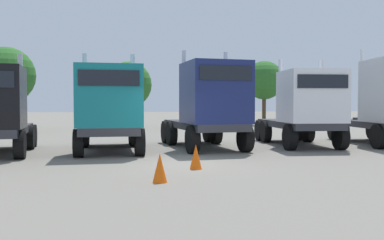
{
  "coord_description": "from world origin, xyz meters",
  "views": [
    {
      "loc": [
        -2.37,
        -13.36,
        1.9
      ],
      "look_at": [
        1.41,
        4.75,
        1.23
      ],
      "focal_mm": 39.55,
      "sensor_mm": 36.0,
      "label": 1
    }
  ],
  "objects_px": {
    "traffic_cone_near": "(196,157)",
    "semi_truck_navy": "(210,105)",
    "semi_truck_teal": "(109,108)",
    "traffic_cone_mid": "(160,168)",
    "semi_truck_white": "(305,108)"
  },
  "relations": [
    {
      "from": "traffic_cone_near",
      "to": "semi_truck_navy",
      "type": "bearing_deg",
      "value": 71.19
    },
    {
      "from": "semi_truck_teal",
      "to": "traffic_cone_near",
      "type": "xyz_separation_m",
      "value": [
        2.44,
        -4.71,
        -1.39
      ]
    },
    {
      "from": "traffic_cone_near",
      "to": "semi_truck_teal",
      "type": "bearing_deg",
      "value": 117.36
    },
    {
      "from": "traffic_cone_near",
      "to": "traffic_cone_mid",
      "type": "bearing_deg",
      "value": -124.54
    },
    {
      "from": "semi_truck_teal",
      "to": "semi_truck_navy",
      "type": "distance_m",
      "value": 4.19
    },
    {
      "from": "semi_truck_navy",
      "to": "semi_truck_white",
      "type": "bearing_deg",
      "value": 88.9
    },
    {
      "from": "semi_truck_white",
      "to": "traffic_cone_near",
      "type": "distance_m",
      "value": 8.26
    },
    {
      "from": "semi_truck_white",
      "to": "traffic_cone_mid",
      "type": "xyz_separation_m",
      "value": [
        -7.47,
        -7.22,
        -1.41
      ]
    },
    {
      "from": "semi_truck_teal",
      "to": "traffic_cone_mid",
      "type": "bearing_deg",
      "value": 10.18
    },
    {
      "from": "semi_truck_teal",
      "to": "traffic_cone_mid",
      "type": "relative_size",
      "value": 8.38
    },
    {
      "from": "semi_truck_white",
      "to": "traffic_cone_near",
      "type": "bearing_deg",
      "value": -43.08
    },
    {
      "from": "semi_truck_teal",
      "to": "traffic_cone_near",
      "type": "relative_size",
      "value": 8.21
    },
    {
      "from": "semi_truck_white",
      "to": "semi_truck_navy",
      "type": "bearing_deg",
      "value": -80.88
    },
    {
      "from": "semi_truck_teal",
      "to": "traffic_cone_near",
      "type": "height_order",
      "value": "semi_truck_teal"
    },
    {
      "from": "semi_truck_teal",
      "to": "semi_truck_navy",
      "type": "relative_size",
      "value": 0.97
    }
  ]
}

